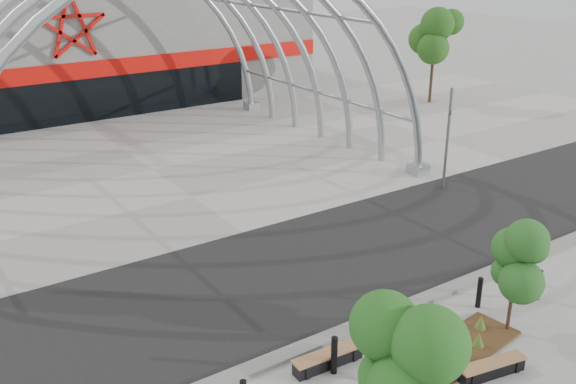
# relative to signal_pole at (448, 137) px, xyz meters

# --- Properties ---
(ground) EXTENTS (140.00, 140.00, 0.00)m
(ground) POSITION_rel_signal_pole_xyz_m (-9.64, -6.10, -2.33)
(ground) COLOR gray
(ground) RESTS_ON ground
(road) EXTENTS (140.00, 7.00, 0.02)m
(road) POSITION_rel_signal_pole_xyz_m (-9.64, -2.60, -2.32)
(road) COLOR black
(road) RESTS_ON ground
(forecourt) EXTENTS (60.00, 17.00, 0.04)m
(forecourt) POSITION_rel_signal_pole_xyz_m (-9.64, 9.40, -2.31)
(forecourt) COLOR #9B968E
(forecourt) RESTS_ON ground
(kerb) EXTENTS (60.00, 0.50, 0.12)m
(kerb) POSITION_rel_signal_pole_xyz_m (-9.64, -6.35, -2.27)
(kerb) COLOR slate
(kerb) RESTS_ON ground
(arena_building) EXTENTS (34.00, 15.24, 8.00)m
(arena_building) POSITION_rel_signal_pole_xyz_m (-9.64, 27.35, 1.66)
(arena_building) COLOR slate
(arena_building) RESTS_ON ground
(vault_canopy) EXTENTS (20.80, 15.80, 20.36)m
(vault_canopy) POSITION_rel_signal_pole_xyz_m (-9.64, 9.40, -2.32)
(vault_canopy) COLOR #9DA3A8
(vault_canopy) RESTS_ON ground
(planting_bed) EXTENTS (4.63, 1.98, 0.47)m
(planting_bed) POSITION_rel_signal_pole_xyz_m (-9.01, -8.74, -2.22)
(planting_bed) COLOR #3C2B16
(planting_bed) RESTS_ON ground
(signal_pole) EXTENTS (0.18, 0.63, 4.46)m
(signal_pole) POSITION_rel_signal_pole_xyz_m (0.00, 0.00, 0.00)
(signal_pole) COLOR slate
(signal_pole) RESTS_ON ground
(street_tree_0) EXTENTS (1.55, 1.55, 3.54)m
(street_tree_0) POSITION_rel_signal_pole_xyz_m (-12.92, -10.72, 0.21)
(street_tree_0) COLOR black
(street_tree_0) RESTS_ON ground
(street_tree_1) EXTENTS (1.30, 1.30, 3.08)m
(street_tree_1) POSITION_rel_signal_pole_xyz_m (-6.83, -8.81, -0.12)
(street_tree_1) COLOR #341C13
(street_tree_1) RESTS_ON ground
(bench_0) EXTENTS (1.99, 0.54, 0.41)m
(bench_0) POSITION_rel_signal_pole_xyz_m (-11.91, -7.28, -2.13)
(bench_0) COLOR black
(bench_0) RESTS_ON ground
(bench_1) EXTENTS (1.92, 0.75, 0.39)m
(bench_1) POSITION_rel_signal_pole_xyz_m (-8.77, -9.85, -2.14)
(bench_1) COLOR black
(bench_1) RESTS_ON ground
(bollard_1) EXTENTS (0.17, 0.17, 1.04)m
(bollard_1) POSITION_rel_signal_pole_xyz_m (-11.96, -7.57, -1.81)
(bollard_1) COLOR black
(bollard_1) RESTS_ON ground
(bollard_2) EXTENTS (0.16, 0.16, 1.00)m
(bollard_2) POSITION_rel_signal_pole_xyz_m (-11.01, -8.46, -1.84)
(bollard_2) COLOR black
(bollard_2) RESTS_ON ground
(bollard_3) EXTENTS (0.15, 0.15, 0.96)m
(bollard_3) POSITION_rel_signal_pole_xyz_m (-6.50, -7.49, -1.85)
(bollard_3) COLOR black
(bollard_3) RESTS_ON ground
(bollard_4) EXTENTS (0.15, 0.15, 0.97)m
(bollard_4) POSITION_rel_signal_pole_xyz_m (-4.66, -8.18, -1.85)
(bollard_4) COLOR black
(bollard_4) RESTS_ON ground
(bg_tree_1) EXTENTS (2.70, 2.70, 5.91)m
(bg_tree_1) POSITION_rel_signal_pole_xyz_m (11.36, 11.90, 1.92)
(bg_tree_1) COLOR black
(bg_tree_1) RESTS_ON ground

